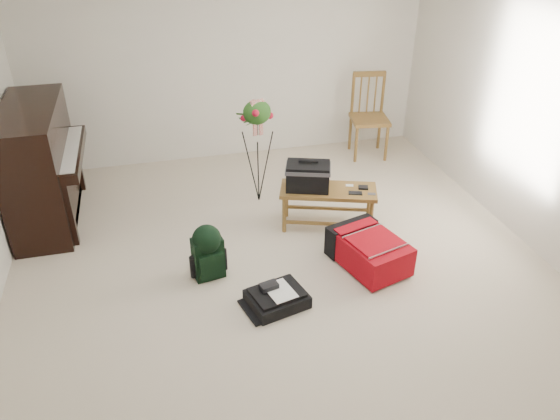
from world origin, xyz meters
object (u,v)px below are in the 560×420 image
object	(u,v)px
dining_chair	(369,117)
flower_stand	(258,152)
bench	(315,183)
red_suitcase	(367,247)
green_backpack	(208,250)
black_duffel	(277,297)
piano	(42,168)

from	to	relation	value
dining_chair	flower_stand	size ratio (longest dim) A/B	0.87
bench	dining_chair	xyz separation A→B (m)	(1.24, 1.61, -0.01)
red_suitcase	flower_stand	size ratio (longest dim) A/B	0.69
dining_chair	green_backpack	xyz separation A→B (m)	(-2.42, -2.18, -0.23)
green_backpack	black_duffel	bearing A→B (deg)	-56.63
bench	dining_chair	bearing A→B (deg)	71.48
piano	flower_stand	xyz separation A→B (m)	(2.26, -0.18, 0.00)
piano	dining_chair	size ratio (longest dim) A/B	1.39
dining_chair	red_suitcase	distance (m)	2.53
piano	red_suitcase	xyz separation A→B (m)	(2.99, -1.61, -0.43)
bench	dining_chair	size ratio (longest dim) A/B	0.98
green_backpack	flower_stand	size ratio (longest dim) A/B	0.44
bench	red_suitcase	world-z (taller)	bench
bench	black_duffel	distance (m)	1.38
bench	flower_stand	world-z (taller)	flower_stand
flower_stand	green_backpack	bearing A→B (deg)	-137.86
dining_chair	green_backpack	distance (m)	3.27
red_suitcase	green_backpack	bearing A→B (deg)	157.97
dining_chair	bench	bearing A→B (deg)	-118.05
bench	flower_stand	bearing A→B (deg)	140.26
piano	green_backpack	world-z (taller)	piano
bench	dining_chair	world-z (taller)	dining_chair
bench	piano	bearing A→B (deg)	-179.38
dining_chair	piano	bearing A→B (deg)	-160.19
dining_chair	green_backpack	bearing A→B (deg)	-128.50
dining_chair	green_backpack	world-z (taller)	dining_chair
bench	green_backpack	world-z (taller)	bench
bench	flower_stand	xyz separation A→B (m)	(-0.43, 0.72, 0.07)
bench	black_duffel	world-z (taller)	bench
dining_chair	black_duffel	world-z (taller)	dining_chair
red_suitcase	piano	bearing A→B (deg)	135.30
green_backpack	piano	bearing A→B (deg)	125.72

